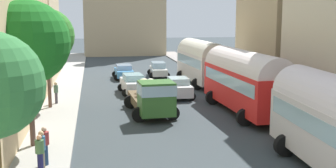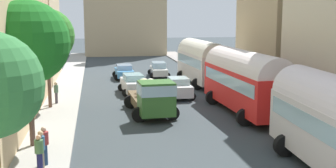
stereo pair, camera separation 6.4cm
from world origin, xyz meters
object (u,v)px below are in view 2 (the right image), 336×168
car_2 (178,88)px  parked_bus_2 (201,60)px  parked_bus_1 (245,79)px  pedestrian_1 (56,92)px  cargo_truck_0 (152,97)px  car_3 (159,69)px  car_1 (124,71)px  car_0 (133,84)px  pedestrian_3 (44,145)px  pedestrian_0 (39,153)px  pedestrian_2 (41,149)px

car_2 → parked_bus_2: bearing=60.3°
parked_bus_1 → pedestrian_1: (-12.36, 4.61, -1.29)m
cargo_truck_0 → car_3: size_ratio=1.52×
car_1 → pedestrian_1: size_ratio=2.32×
car_0 → car_3: bearing=68.7°
car_0 → parked_bus_2: bearing=26.3°
parked_bus_2 → cargo_truck_0: 12.88m
cargo_truck_0 → pedestrian_3: (-5.72, -8.21, -0.26)m
car_2 → pedestrian_1: 9.20m
pedestrian_0 → pedestrian_3: (0.08, 0.99, 0.03)m
cargo_truck_0 → pedestrian_3: bearing=-124.9°
pedestrian_1 → pedestrian_3: bearing=-87.5°
parked_bus_2 → car_3: size_ratio=1.95×
car_3 → pedestrian_2: bearing=-108.7°
parked_bus_1 → cargo_truck_0: bearing=178.8°
pedestrian_1 → pedestrian_2: 13.43m
car_3 → pedestrian_1: 15.52m
car_2 → pedestrian_1: pedestrian_1 is taller
car_0 → pedestrian_1: pedestrian_1 is taller
car_1 → pedestrian_2: pedestrian_2 is taller
car_3 → pedestrian_1: (-9.27, -12.45, 0.22)m
parked_bus_1 → car_2: size_ratio=2.70×
pedestrian_0 → pedestrian_1: size_ratio=1.03×
cargo_truck_0 → pedestrian_2: (-5.76, -8.92, -0.22)m
pedestrian_2 → car_2: bearing=59.5°
pedestrian_0 → pedestrian_1: 13.70m
pedestrian_0 → pedestrian_2: pedestrian_2 is taller
cargo_truck_0 → pedestrian_2: cargo_truck_0 is taller
car_3 → pedestrian_0: pedestrian_0 is taller
parked_bus_2 → pedestrian_2: size_ratio=4.59×
cargo_truck_0 → car_2: (2.83, 5.68, -0.49)m
pedestrian_1 → car_3: bearing=53.3°
parked_bus_2 → pedestrian_1: parked_bus_2 is taller
car_0 → pedestrian_3: bearing=-107.9°
car_1 → car_2: (3.46, -10.47, 0.07)m
pedestrian_0 → car_1: bearing=78.5°
cargo_truck_0 → pedestrian_3: size_ratio=3.62×
pedestrian_3 → car_0: bearing=72.1°
pedestrian_2 → pedestrian_3: pedestrian_2 is taller
car_3 → pedestrian_3: (-8.71, -25.15, 0.27)m
pedestrian_2 → pedestrian_3: bearing=86.9°
cargo_truck_0 → car_2: cargo_truck_0 is taller
parked_bus_2 → pedestrian_2: (-11.81, -20.26, -1.19)m
car_0 → car_2: size_ratio=1.16×
parked_bus_2 → pedestrian_1: 14.16m
parked_bus_1 → car_2: 6.81m
cargo_truck_0 → car_0: bearing=93.2°
parked_bus_1 → parked_bus_2: 11.45m
parked_bus_2 → car_2: bearing=-119.7°
car_0 → car_2: (3.29, -2.43, -0.01)m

